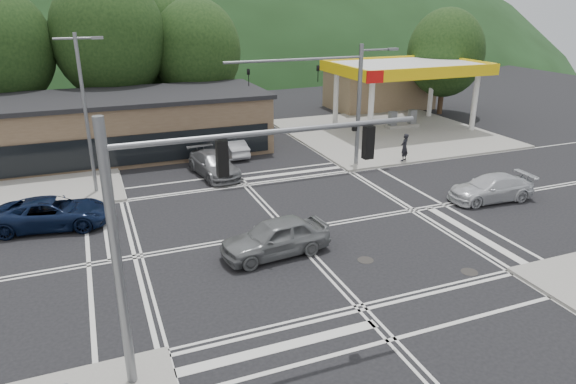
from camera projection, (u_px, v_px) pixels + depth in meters
name	position (u px, v px, depth m)	size (l,w,h in m)	color
ground	(289.00, 231.00, 25.06)	(120.00, 120.00, 0.00)	black
sidewalk_ne	(388.00, 133.00, 43.25)	(16.00, 16.00, 0.15)	gray
gas_station_canopy	(406.00, 70.00, 43.05)	(12.32, 8.34, 5.75)	silver
convenience_store	(379.00, 89.00, 53.04)	(10.00, 6.00, 3.80)	#846B4F
commercial_row	(96.00, 129.00, 36.39)	(24.00, 8.00, 4.00)	brown
hill_north	(124.00, 55.00, 103.36)	(252.00, 126.00, 140.00)	#1A3317
tree_n_b	(109.00, 37.00, 41.12)	(9.00, 9.00, 12.98)	#382619
tree_n_c	(196.00, 51.00, 44.00)	(7.60, 7.60, 10.87)	#382619
tree_n_e	(154.00, 40.00, 46.21)	(8.40, 8.40, 11.98)	#382619
tree_ne	(446.00, 53.00, 48.68)	(7.20, 7.20, 9.99)	#382619
streetlight_nw	(86.00, 107.00, 28.20)	(2.50, 0.25, 9.00)	slate
signal_mast_ne	(342.00, 92.00, 32.80)	(11.65, 0.30, 8.00)	slate
signal_mast_sw	(182.00, 215.00, 13.92)	(9.14, 0.28, 8.00)	slate
car_blue_west	(52.00, 213.00, 25.25)	(2.51, 5.44, 1.51)	black
car_grey_center	(275.00, 237.00, 22.51)	(1.97, 4.89, 1.67)	slate
car_silver_east	(491.00, 188.00, 28.71)	(1.99, 4.90, 1.42)	silver
car_queue_a	(232.00, 147.00, 36.92)	(1.36, 3.90, 1.28)	#BBBCC3
car_queue_b	(220.00, 133.00, 40.03)	(2.02, 5.03, 1.71)	silver
car_northbound	(214.00, 164.00, 32.74)	(2.08, 5.12, 1.48)	slate
pedestrian	(404.00, 147.00, 35.17)	(0.70, 0.46, 1.91)	black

